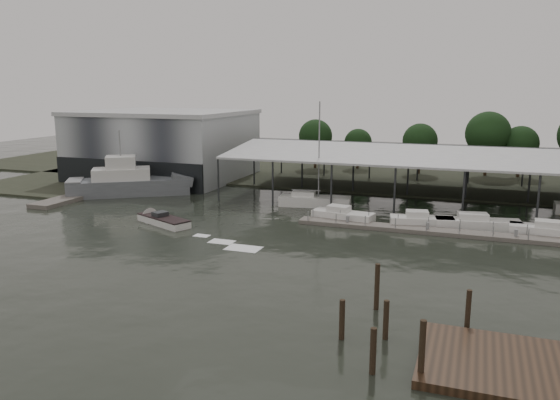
% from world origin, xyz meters
% --- Properties ---
extents(ground, '(200.00, 200.00, 0.00)m').
position_xyz_m(ground, '(0.00, 0.00, 0.00)').
color(ground, '#232820').
rests_on(ground, ground).
extents(land_strip_far, '(140.00, 30.00, 0.30)m').
position_xyz_m(land_strip_far, '(0.00, 42.00, 0.10)').
color(land_strip_far, '#323628').
rests_on(land_strip_far, ground).
extents(land_strip_west, '(20.00, 40.00, 0.30)m').
position_xyz_m(land_strip_west, '(-40.00, 30.00, 0.10)').
color(land_strip_west, '#323628').
rests_on(land_strip_west, ground).
extents(storage_warehouse, '(24.50, 20.50, 10.50)m').
position_xyz_m(storage_warehouse, '(-28.00, 29.94, 5.29)').
color(storage_warehouse, '#AEB5B9').
rests_on(storage_warehouse, ground).
extents(covered_boat_shed, '(58.24, 24.00, 6.96)m').
position_xyz_m(covered_boat_shed, '(17.00, 28.00, 6.13)').
color(covered_boat_shed, silver).
rests_on(covered_boat_shed, ground).
extents(trawler_dock, '(3.00, 18.00, 0.50)m').
position_xyz_m(trawler_dock, '(-30.00, 14.00, 0.25)').
color(trawler_dock, slate).
rests_on(trawler_dock, ground).
extents(floating_dock, '(28.00, 2.00, 1.40)m').
position_xyz_m(floating_dock, '(15.00, 10.00, 0.20)').
color(floating_dock, slate).
rests_on(floating_dock, ground).
extents(grey_trawler, '(15.88, 12.57, 8.84)m').
position_xyz_m(grey_trawler, '(-24.95, 16.39, 1.58)').
color(grey_trawler, slate).
rests_on(grey_trawler, ground).
extents(white_sailboat, '(8.75, 3.85, 12.62)m').
position_xyz_m(white_sailboat, '(-0.03, 17.92, 0.65)').
color(white_sailboat, white).
rests_on(white_sailboat, ground).
extents(speedboat_underway, '(17.54, 9.00, 2.00)m').
position_xyz_m(speedboat_underway, '(-12.73, 4.21, 0.39)').
color(speedboat_underway, white).
rests_on(speedboat_underway, ground).
extents(moored_cruiser_0, '(6.82, 3.21, 1.70)m').
position_xyz_m(moored_cruiser_0, '(5.03, 11.75, 0.61)').
color(moored_cruiser_0, white).
rests_on(moored_cruiser_0, ground).
extents(moored_cruiser_1, '(6.65, 3.41, 1.70)m').
position_xyz_m(moored_cruiser_1, '(13.16, 12.18, 0.61)').
color(moored_cruiser_1, white).
rests_on(moored_cruiser_1, ground).
extents(moored_cruiser_2, '(8.49, 3.69, 1.70)m').
position_xyz_m(moored_cruiser_2, '(18.54, 12.99, 0.61)').
color(moored_cruiser_2, white).
rests_on(moored_cruiser_2, ground).
extents(moored_cruiser_3, '(8.41, 2.83, 1.70)m').
position_xyz_m(moored_cruiser_3, '(25.57, 12.10, 0.61)').
color(moored_cruiser_3, white).
rests_on(moored_cruiser_3, ground).
extents(mooring_pilings, '(6.97, 8.44, 3.72)m').
position_xyz_m(mooring_pilings, '(14.50, -14.91, 1.03)').
color(mooring_pilings, '#372B1B').
rests_on(mooring_pilings, ground).
extents(horizon_tree_line, '(67.97, 8.57, 10.60)m').
position_xyz_m(horizon_tree_line, '(26.04, 47.55, 6.10)').
color(horizon_tree_line, '#312416').
rests_on(horizon_tree_line, ground).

